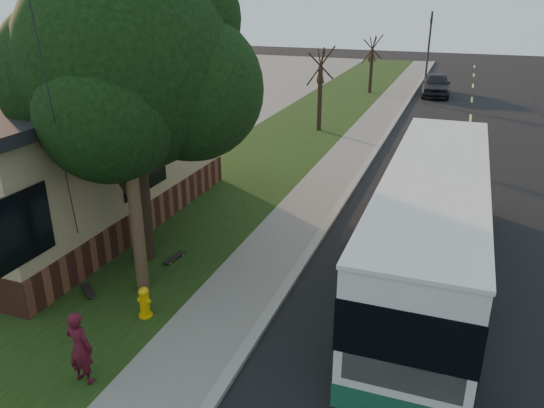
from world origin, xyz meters
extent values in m
plane|color=black|center=(0.00, 0.00, 0.00)|extent=(120.00, 120.00, 0.00)
cube|color=black|center=(4.00, 10.00, 0.01)|extent=(8.00, 80.00, 0.01)
cube|color=gray|center=(0.00, 10.00, 0.06)|extent=(0.25, 80.00, 0.12)
cube|color=slate|center=(-1.00, 10.00, 0.04)|extent=(2.00, 80.00, 0.08)
cube|color=black|center=(-4.50, 10.00, 0.04)|extent=(5.00, 80.00, 0.07)
cube|color=slate|center=(-14.50, 10.00, 0.02)|extent=(15.00, 80.00, 0.04)
cylinder|color=#E4A90C|center=(-2.60, 0.00, 0.35)|extent=(0.22, 0.22, 0.55)
sphere|color=#E4A90C|center=(-2.60, 0.00, 0.69)|extent=(0.24, 0.24, 0.24)
cylinder|color=#E4A90C|center=(-2.60, 0.00, 0.47)|extent=(0.30, 0.10, 0.10)
cylinder|color=#E4A90C|center=(-2.60, 0.00, 0.47)|extent=(0.10, 0.18, 0.10)
cylinder|color=#E4A90C|center=(-2.60, 0.00, 0.09)|extent=(0.32, 0.32, 0.04)
cylinder|color=#473321|center=(-3.30, 1.00, 4.57)|extent=(0.30, 0.30, 9.00)
cylinder|color=#2D2D30|center=(-4.20, -0.10, 3.80)|extent=(2.52, 3.21, 7.60)
cylinder|color=black|center=(-4.20, 2.50, 2.07)|extent=(0.56, 0.56, 4.00)
sphere|color=black|center=(-4.20, 2.50, 5.27)|extent=(5.20, 5.20, 5.20)
sphere|color=black|center=(-2.80, 3.10, 4.67)|extent=(3.60, 3.60, 3.60)
sphere|color=black|center=(-5.40, 2.10, 4.97)|extent=(3.80, 3.80, 3.80)
sphere|color=black|center=(-3.90, 1.20, 4.37)|extent=(3.20, 3.20, 3.20)
sphere|color=black|center=(-4.80, 3.90, 5.67)|extent=(3.40, 3.40, 3.40)
sphere|color=black|center=(-3.30, 3.70, 6.27)|extent=(3.00, 3.00, 3.00)
cylinder|color=black|center=(-3.50, 18.00, 1.72)|extent=(0.24, 0.24, 3.30)
cylinder|color=black|center=(-3.50, 18.00, 3.37)|extent=(1.38, 0.57, 2.01)
cylinder|color=black|center=(-3.50, 18.00, 3.37)|extent=(0.74, 1.21, 1.58)
cylinder|color=black|center=(-3.50, 18.00, 3.37)|extent=(0.65, 1.05, 1.95)
cylinder|color=black|center=(-3.50, 18.00, 3.37)|extent=(1.28, 0.53, 1.33)
cylinder|color=black|center=(-3.50, 18.00, 3.37)|extent=(0.75, 1.21, 1.70)
cylinder|color=black|center=(-3.00, 30.00, 1.58)|extent=(0.24, 0.24, 3.03)
cylinder|color=black|center=(-3.00, 30.00, 3.10)|extent=(1.38, 0.57, 2.01)
cylinder|color=black|center=(-3.00, 30.00, 3.10)|extent=(0.74, 1.21, 1.58)
cylinder|color=black|center=(-3.00, 30.00, 3.10)|extent=(0.65, 1.05, 1.95)
cylinder|color=black|center=(-3.00, 30.00, 3.10)|extent=(1.28, 0.53, 1.33)
cylinder|color=black|center=(-3.00, 30.00, 3.10)|extent=(0.75, 1.21, 1.70)
cylinder|color=#2D2D30|center=(0.50, 34.00, 2.75)|extent=(0.16, 0.16, 5.50)
imported|color=black|center=(0.50, 34.00, 4.50)|extent=(0.18, 0.22, 1.10)
cube|color=silver|center=(3.18, 4.04, 1.67)|extent=(2.26, 10.86, 2.44)
cube|color=#185437|center=(3.18, 4.04, 0.41)|extent=(2.28, 10.88, 0.50)
cube|color=black|center=(3.18, 4.04, 1.86)|extent=(2.30, 10.90, 1.00)
cube|color=black|center=(3.18, -1.36, 1.54)|extent=(1.96, 0.06, 1.45)
cube|color=yellow|center=(3.18, -1.35, 2.76)|extent=(1.45, 0.06, 0.32)
cube|color=#FFF2CC|center=(2.50, -1.37, 0.50)|extent=(0.23, 0.04, 0.14)
cube|color=silver|center=(3.18, 4.04, 2.92)|extent=(2.31, 10.91, 0.08)
cylinder|color=black|center=(2.05, 0.06, 0.42)|extent=(0.25, 0.83, 0.83)
cylinder|color=black|center=(4.31, 0.06, 0.42)|extent=(0.25, 0.83, 0.83)
cylinder|color=black|center=(2.05, 3.13, 0.42)|extent=(0.25, 0.83, 0.83)
cylinder|color=black|center=(4.31, 3.13, 0.42)|extent=(0.25, 0.83, 0.83)
cylinder|color=black|center=(2.05, 8.02, 0.42)|extent=(0.25, 0.83, 0.83)
cylinder|color=black|center=(4.31, 8.02, 0.42)|extent=(0.25, 0.83, 0.83)
imported|color=#480E1B|center=(-2.50, -2.24, 0.82)|extent=(0.58, 0.41, 1.50)
cube|color=black|center=(-3.36, 2.61, 0.14)|extent=(0.28, 0.82, 0.02)
cylinder|color=silver|center=(-3.38, 2.33, 0.10)|extent=(0.18, 0.07, 0.05)
cylinder|color=silver|center=(-3.33, 2.89, 0.10)|extent=(0.18, 0.07, 0.05)
cube|color=black|center=(-4.45, 0.37, 0.13)|extent=(0.71, 0.64, 0.02)
cylinder|color=silver|center=(-4.25, 0.20, 0.09)|extent=(0.15, 0.16, 0.05)
cylinder|color=silver|center=(-4.65, 0.55, 0.09)|extent=(0.15, 0.16, 0.05)
cube|color=black|center=(-7.82, 2.82, 0.64)|extent=(1.54, 1.28, 1.20)
cube|color=black|center=(-7.82, 2.82, 1.28)|extent=(1.59, 1.34, 0.08)
imported|color=black|center=(1.51, 30.73, 0.78)|extent=(2.12, 4.70, 1.57)
camera|label=1|loc=(3.58, -8.58, 6.91)|focal=35.00mm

